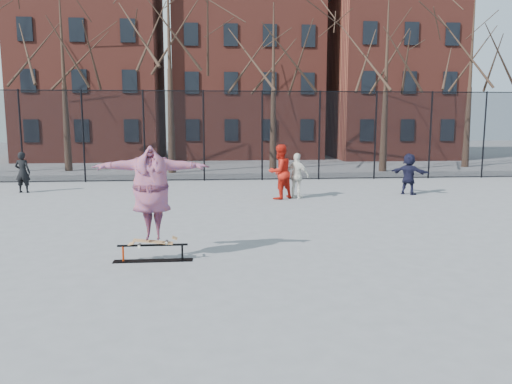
{
  "coord_description": "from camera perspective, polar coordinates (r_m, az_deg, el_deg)",
  "views": [
    {
      "loc": [
        -1.08,
        -9.29,
        2.8
      ],
      "look_at": [
        -0.11,
        1.5,
        1.18
      ],
      "focal_mm": 35.0,
      "sensor_mm": 36.0,
      "label": 1
    }
  ],
  "objects": [
    {
      "name": "ground",
      "position": [
        9.77,
        1.46,
        -8.19
      ],
      "size": [
        100.0,
        100.0,
        0.0
      ],
      "primitive_type": "plane",
      "color": "slate"
    },
    {
      "name": "skate_rail",
      "position": [
        10.11,
        -11.7,
        -6.99
      ],
      "size": [
        1.55,
        0.24,
        0.34
      ],
      "color": "black",
      "rests_on": "ground"
    },
    {
      "name": "skateboard",
      "position": [
        10.04,
        -11.68,
        -5.58
      ],
      "size": [
        0.83,
        0.2,
        0.1
      ],
      "primitive_type": null,
      "color": "#A86A43",
      "rests_on": "skate_rail"
    },
    {
      "name": "skater",
      "position": [
        9.86,
        -11.84,
        -0.13
      ],
      "size": [
        2.25,
        0.62,
        1.83
      ],
      "primitive_type": "imported",
      "rotation": [
        0.0,
        0.0,
        -0.0
      ],
      "color": "#62327D",
      "rests_on": "skateboard"
    },
    {
      "name": "bystander_black",
      "position": [
        20.66,
        -25.12,
        2.06
      ],
      "size": [
        0.6,
        0.43,
        1.55
      ],
      "primitive_type": "imported",
      "rotation": [
        0.0,
        0.0,
        3.03
      ],
      "color": "black",
      "rests_on": "ground"
    },
    {
      "name": "bystander_red",
      "position": [
        17.27,
        2.74,
        2.31
      ],
      "size": [
        1.16,
        1.1,
        1.89
      ],
      "primitive_type": "imported",
      "rotation": [
        0.0,
        0.0,
        3.72
      ],
      "color": "red",
      "rests_on": "ground"
    },
    {
      "name": "bystander_white",
      "position": [
        17.43,
        4.72,
        1.85
      ],
      "size": [
        0.97,
        0.88,
        1.59
      ],
      "primitive_type": "imported",
      "rotation": [
        0.0,
        0.0,
        2.48
      ],
      "color": "silver",
      "rests_on": "ground"
    },
    {
      "name": "bystander_navy",
      "position": [
        19.14,
        17.07,
        2.0
      ],
      "size": [
        1.36,
        1.27,
        1.52
      ],
      "primitive_type": "imported",
      "rotation": [
        0.0,
        0.0,
        2.42
      ],
      "color": "black",
      "rests_on": "ground"
    },
    {
      "name": "fence",
      "position": [
        22.33,
        -2.41,
        6.57
      ],
      "size": [
        34.03,
        0.07,
        4.0
      ],
      "color": "black",
      "rests_on": "ground"
    },
    {
      "name": "tree_row",
      "position": [
        26.84,
        -3.46,
        18.25
      ],
      "size": [
        33.66,
        7.46,
        10.67
      ],
      "color": "black",
      "rests_on": "ground"
    },
    {
      "name": "rowhouses",
      "position": [
        35.49,
        -2.27,
        13.77
      ],
      "size": [
        29.0,
        7.0,
        13.0
      ],
      "color": "maroon",
      "rests_on": "ground"
    }
  ]
}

